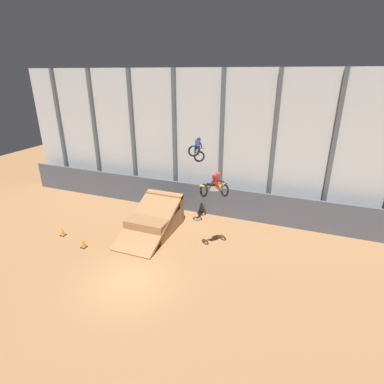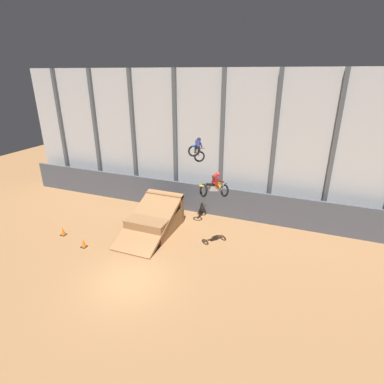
% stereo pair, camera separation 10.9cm
% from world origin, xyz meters
% --- Properties ---
extents(ground_plane, '(60.00, 60.00, 0.00)m').
position_xyz_m(ground_plane, '(0.00, 0.00, 0.00)').
color(ground_plane, '#996B42').
extents(arena_back_wall, '(32.00, 0.40, 10.70)m').
position_xyz_m(arena_back_wall, '(0.00, 10.57, 5.35)').
color(arena_back_wall, silver).
rests_on(arena_back_wall, ground_plane).
extents(lower_barrier, '(31.36, 0.20, 2.33)m').
position_xyz_m(lower_barrier, '(0.00, 9.39, 1.16)').
color(lower_barrier, '#474C56').
rests_on(lower_barrier, ground_plane).
extents(dirt_ramp, '(2.84, 5.36, 2.34)m').
position_xyz_m(dirt_ramp, '(-1.38, 5.72, 0.78)').
color(dirt_ramp, olive).
rests_on(dirt_ramp, ground_plane).
extents(rider_bike_left_air, '(0.84, 1.72, 1.67)m').
position_xyz_m(rider_bike_left_air, '(1.43, 6.41, 5.81)').
color(rider_bike_left_air, black).
extents(rider_bike_right_air, '(1.61, 1.70, 1.57)m').
position_xyz_m(rider_bike_right_air, '(3.41, 3.92, 4.52)').
color(rider_bike_right_air, black).
extents(traffic_cone_near_ramp, '(0.36, 0.36, 0.58)m').
position_xyz_m(traffic_cone_near_ramp, '(-4.55, 1.88, 0.28)').
color(traffic_cone_near_ramp, black).
rests_on(traffic_cone_near_ramp, ground_plane).
extents(traffic_cone_arena_edge, '(0.36, 0.36, 0.58)m').
position_xyz_m(traffic_cone_arena_edge, '(-6.89, 2.59, 0.28)').
color(traffic_cone_arena_edge, black).
rests_on(traffic_cone_arena_edge, ground_plane).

